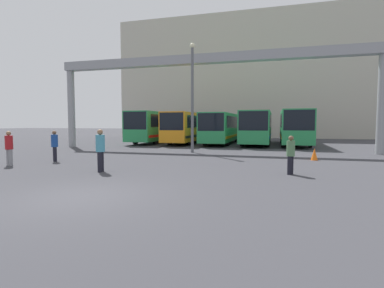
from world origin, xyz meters
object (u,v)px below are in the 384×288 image
pedestrian_mid_left (291,154)px  pedestrian_mid_right (9,147)px  traffic_cone (314,154)px  pedestrian_near_right (100,149)px  bus_slot_0 (157,125)px  bus_slot_3 (257,126)px  pedestrian_near_left (55,145)px  lamp_post (192,93)px  bus_slot_4 (295,126)px  bus_slot_1 (189,126)px  bus_slot_2 (222,126)px

pedestrian_mid_left → pedestrian_mid_right: (-13.25, -1.06, 0.06)m
traffic_cone → pedestrian_near_right: bearing=-144.0°
bus_slot_0 → pedestrian_mid_left: bus_slot_0 is taller
bus_slot_3 → pedestrian_near_left: bearing=-120.8°
pedestrian_near_right → pedestrian_mid_left: (7.85, 1.51, -0.13)m
pedestrian_mid_left → pedestrian_mid_right: 13.29m
pedestrian_near_right → lamp_post: bearing=-19.3°
pedestrian_near_left → bus_slot_4: bearing=-86.3°
bus_slot_3 → pedestrian_near_left: (-9.87, -16.56, -0.94)m
bus_slot_1 → pedestrian_mid_right: (-3.82, -18.68, -0.90)m
bus_slot_3 → pedestrian_mid_right: size_ratio=6.37×
bus_slot_2 → bus_slot_3: bearing=-3.3°
bus_slot_1 → bus_slot_4: (10.58, -0.22, 0.06)m
bus_slot_0 → pedestrian_near_right: bearing=-74.8°
pedestrian_near_right → pedestrian_mid_right: (-5.40, 0.45, -0.07)m
bus_slot_0 → traffic_cone: bearing=-39.6°
bus_slot_3 → pedestrian_mid_right: bearing=-120.4°
pedestrian_mid_right → lamp_post: size_ratio=0.22×
bus_slot_3 → pedestrian_mid_left: (2.38, -17.47, -0.99)m
bus_slot_4 → pedestrian_near_left: size_ratio=6.35×
bus_slot_2 → bus_slot_4: (7.06, -0.28, 0.11)m
lamp_post → traffic_cone: bearing=-17.6°
bus_slot_1 → lamp_post: (3.09, -9.80, 2.40)m
bus_slot_0 → bus_slot_2: size_ratio=0.93×
pedestrian_mid_left → traffic_cone: bearing=-165.9°
bus_slot_3 → pedestrian_mid_right: (-10.87, -18.53, -0.93)m
bus_slot_0 → pedestrian_near_left: bearing=-87.5°
pedestrian_mid_left → pedestrian_near_right: bearing=-48.8°
pedestrian_near_left → pedestrian_mid_right: 2.21m
bus_slot_1 → pedestrian_near_right: (1.58, -19.13, -0.84)m
bus_slot_2 → traffic_cone: size_ratio=16.49×
pedestrian_near_left → traffic_cone: (13.78, 4.40, -0.55)m
bus_slot_2 → pedestrian_near_right: 19.30m
bus_slot_2 → pedestrian_near_right: size_ratio=6.15×
bus_slot_0 → pedestrian_near_left: (0.72, -16.37, -0.97)m
bus_slot_2 → bus_slot_4: 7.06m
bus_slot_4 → bus_slot_2: bearing=177.8°
bus_slot_4 → pedestrian_mid_right: size_ratio=6.28×
bus_slot_1 → lamp_post: bearing=-72.5°
pedestrian_near_right → bus_slot_1: bearing=-5.3°
bus_slot_4 → pedestrian_mid_left: size_ratio=6.75×
bus_slot_1 → pedestrian_mid_left: (9.43, -17.62, -0.97)m
bus_slot_1 → bus_slot_3: bus_slot_3 is taller
bus_slot_1 → bus_slot_2: bearing=0.9°
bus_slot_0 → pedestrian_mid_right: size_ratio=6.15×
bus_slot_1 → pedestrian_near_left: bearing=-99.6°
bus_slot_1 → pedestrian_mid_right: bus_slot_1 is taller
bus_slot_1 → pedestrian_near_right: bearing=-85.3°
pedestrian_mid_right → lamp_post: bearing=59.9°
pedestrian_near_right → pedestrian_mid_left: size_ratio=1.16×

